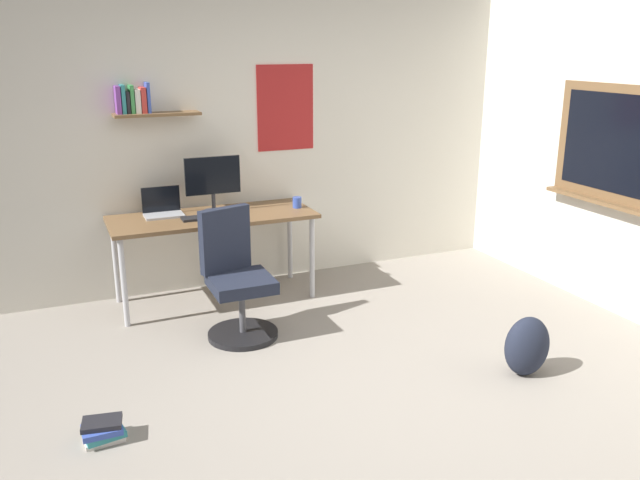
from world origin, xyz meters
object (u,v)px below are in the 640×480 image
(computer_mouse, at_px, (238,213))
(book_stack_on_floor, at_px, (103,431))
(keyboard, at_px, (205,217))
(coffee_mug, at_px, (297,202))
(monitor_primary, at_px, (213,180))
(laptop, at_px, (163,209))
(backpack, at_px, (527,346))
(office_chair, at_px, (237,283))
(desk, at_px, (213,223))

(computer_mouse, xyz_separation_m, book_stack_on_floor, (-1.29, -1.71, -0.70))
(keyboard, relative_size, coffee_mug, 4.02)
(monitor_primary, distance_m, keyboard, 0.34)
(laptop, distance_m, backpack, 3.01)
(office_chair, relative_size, laptop, 3.06)
(monitor_primary, xyz_separation_m, book_stack_on_floor, (-1.14, -1.90, -0.95))
(monitor_primary, distance_m, backpack, 2.78)
(office_chair, distance_m, laptop, 1.04)
(office_chair, distance_m, keyboard, 0.75)
(keyboard, bearing_deg, backpack, -51.02)
(coffee_mug, bearing_deg, backpack, -68.55)
(keyboard, bearing_deg, laptop, 140.92)
(office_chair, relative_size, backpack, 2.35)
(desk, height_order, office_chair, office_chair)
(desk, bearing_deg, monitor_primary, 68.62)
(book_stack_on_floor, bearing_deg, computer_mouse, 52.96)
(office_chair, bearing_deg, backpack, -40.69)
(keyboard, bearing_deg, desk, 44.60)
(keyboard, xyz_separation_m, coffee_mug, (0.82, 0.05, 0.04))
(coffee_mug, distance_m, backpack, 2.28)
(desk, xyz_separation_m, laptop, (-0.37, 0.15, 0.12))
(office_chair, distance_m, book_stack_on_floor, 1.54)
(monitor_primary, bearing_deg, coffee_mug, -11.33)
(office_chair, relative_size, computer_mouse, 9.13)
(desk, distance_m, office_chair, 0.79)
(office_chair, distance_m, backpack, 2.07)
(monitor_primary, xyz_separation_m, keyboard, (-0.12, -0.19, -0.26))
(desk, bearing_deg, computer_mouse, -22.64)
(backpack, bearing_deg, desk, 126.41)
(office_chair, bearing_deg, laptop, 111.36)
(book_stack_on_floor, bearing_deg, monitor_primary, 59.11)
(computer_mouse, bearing_deg, laptop, 157.50)
(laptop, bearing_deg, backpack, -49.51)
(coffee_mug, bearing_deg, keyboard, -176.49)
(monitor_primary, distance_m, coffee_mug, 0.74)
(desk, distance_m, computer_mouse, 0.23)
(laptop, xyz_separation_m, keyboard, (0.29, -0.24, -0.04))
(desk, height_order, backpack, desk)
(keyboard, height_order, coffee_mug, coffee_mug)
(laptop, bearing_deg, computer_mouse, -22.50)
(office_chair, distance_m, computer_mouse, 0.78)
(laptop, xyz_separation_m, backpack, (1.91, -2.24, -0.59))
(office_chair, relative_size, keyboard, 2.57)
(office_chair, xyz_separation_m, monitor_primary, (0.07, 0.85, 0.60))
(desk, distance_m, keyboard, 0.14)
(backpack, bearing_deg, monitor_primary, 124.33)
(backpack, relative_size, book_stack_on_floor, 1.69)
(desk, distance_m, book_stack_on_floor, 2.19)
(computer_mouse, bearing_deg, office_chair, -108.42)
(laptop, height_order, coffee_mug, laptop)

